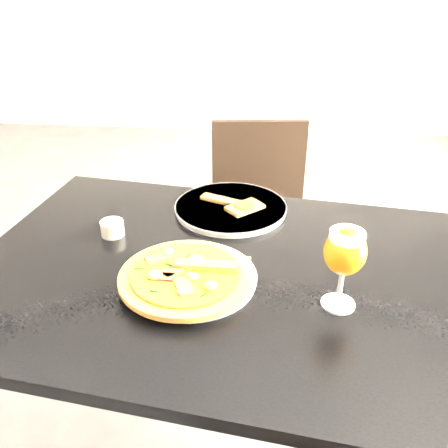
# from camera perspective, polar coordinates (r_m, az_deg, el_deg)

# --- Properties ---
(ground) EXTENTS (6.00, 6.00, 0.00)m
(ground) POSITION_cam_1_polar(r_m,az_deg,el_deg) (1.82, -6.64, -20.57)
(ground) COLOR #505053
(ground) RESTS_ON ground
(dining_table) EXTENTS (1.30, 0.96, 0.75)m
(dining_table) POSITION_cam_1_polar(r_m,az_deg,el_deg) (1.18, 1.10, -8.93)
(dining_table) COLOR black
(dining_table) RESTS_ON ground
(chair_far) EXTENTS (0.42, 0.42, 0.82)m
(chair_far) POSITION_cam_1_polar(r_m,az_deg,el_deg) (1.93, 4.06, 0.23)
(chair_far) COLOR black
(chair_far) RESTS_ON ground
(plate_main) EXTENTS (0.31, 0.31, 0.02)m
(plate_main) POSITION_cam_1_polar(r_m,az_deg,el_deg) (1.09, -3.75, -6.20)
(plate_main) COLOR silver
(plate_main) RESTS_ON dining_table
(pizza) EXTENTS (0.29, 0.29, 0.03)m
(pizza) POSITION_cam_1_polar(r_m,az_deg,el_deg) (1.07, -4.33, -5.89)
(pizza) COLOR #A56627
(pizza) RESTS_ON plate_main
(plate_second) EXTENTS (0.39, 0.39, 0.02)m
(plate_second) POSITION_cam_1_polar(r_m,az_deg,el_deg) (1.37, 0.76, 1.83)
(plate_second) COLOR silver
(plate_second) RESTS_ON dining_table
(crust_scraps) EXTENTS (0.18, 0.13, 0.01)m
(crust_scraps) POSITION_cam_1_polar(r_m,az_deg,el_deg) (1.36, 1.46, 2.23)
(crust_scraps) COLOR #A56627
(crust_scraps) RESTS_ON plate_second
(loose_crust) EXTENTS (0.11, 0.03, 0.01)m
(loose_crust) POSITION_cam_1_polar(r_m,az_deg,el_deg) (1.15, 0.26, -4.12)
(loose_crust) COLOR #A56627
(loose_crust) RESTS_ON dining_table
(sauce_cup) EXTENTS (0.06, 0.06, 0.04)m
(sauce_cup) POSITION_cam_1_polar(r_m,az_deg,el_deg) (1.28, -12.66, -0.39)
(sauce_cup) COLOR beige
(sauce_cup) RESTS_ON dining_table
(beer_glass) EXTENTS (0.08, 0.08, 0.17)m
(beer_glass) POSITION_cam_1_polar(r_m,az_deg,el_deg) (0.98, 13.67, -3.17)
(beer_glass) COLOR silver
(beer_glass) RESTS_ON dining_table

